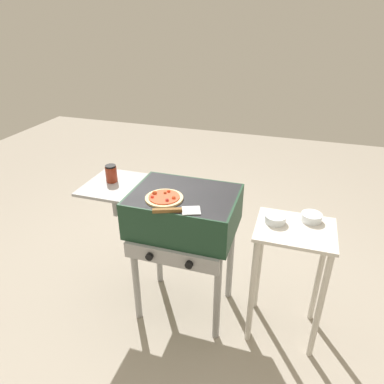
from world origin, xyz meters
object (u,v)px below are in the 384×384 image
Objects in this scene: sauce_jar at (111,174)px; topping_bowl_far at (311,217)px; spatula at (177,210)px; topping_bowl_near at (275,219)px; grill at (182,214)px; prep_table at (290,261)px; pizza_pepperoni at (164,198)px.

sauce_jar reaches higher than topping_bowl_far.
spatula reaches higher than topping_bowl_near.
prep_table is (0.67, 0.00, -0.20)m from grill.
spatula is 0.75m from prep_table.
spatula is (0.52, -0.23, -0.05)m from sauce_jar.
prep_table is 6.68× the size of topping_bowl_far.
spatula is 2.23× the size of topping_bowl_far.
grill reaches higher than prep_table.
sauce_jar is 0.94× the size of topping_bowl_far.
pizza_pepperoni is 0.65m from topping_bowl_near.
pizza_pepperoni is at bearing -166.03° from topping_bowl_far.
topping_bowl_far is (0.20, 0.08, -0.00)m from topping_bowl_near.
topping_bowl_near is at bearing -157.71° from topping_bowl_far.
pizza_pepperoni is 1.87× the size of topping_bowl_far.
topping_bowl_near and topping_bowl_far have the same top height.
prep_table is (0.75, 0.10, -0.35)m from pizza_pepperoni.
grill is at bearing 102.56° from spatula.
grill is 0.52m from sauce_jar.
spatula is 0.57m from topping_bowl_near.
spatula is 0.33× the size of prep_table.
grill is 0.26m from spatula.
spatula is at bearing -42.79° from pizza_pepperoni.
sauce_jar is 1.24m from topping_bowl_far.
topping_bowl_near is at bearing 0.29° from sauce_jar.
topping_bowl_near is at bearing 3.37° from grill.
topping_bowl_near is 0.21m from topping_bowl_far.
sauce_jar reaches higher than spatula.
prep_table is at bearing -1.15° from sauce_jar.
topping_bowl_far reaches higher than prep_table.
topping_bowl_far is at bearing 54.16° from prep_table.
grill reaches higher than topping_bowl_far.
grill is at bearing -171.41° from topping_bowl_far.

